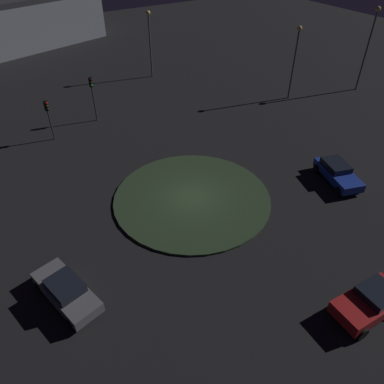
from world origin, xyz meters
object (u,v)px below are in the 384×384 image
(car_red, at_px, (370,302))
(streetlamp_north, at_px, (150,34))
(car_blue, at_px, (338,173))
(car_grey, at_px, (66,291))
(traffic_light_northwest, at_px, (48,112))
(streetlamp_east, at_px, (370,38))
(traffic_light_north, at_px, (92,91))
(streetlamp_northeast, at_px, (295,54))

(car_red, distance_m, streetlamp_north, 36.81)
(car_blue, distance_m, car_grey, 20.93)
(car_blue, distance_m, car_red, 11.87)
(traffic_light_northwest, height_order, streetlamp_east, streetlamp_east)
(car_grey, relative_size, traffic_light_northwest, 1.28)
(car_blue, distance_m, traffic_light_north, 23.03)
(streetlamp_east, distance_m, streetlamp_north, 24.28)
(car_red, distance_m, car_grey, 15.87)
(streetlamp_east, relative_size, streetlamp_north, 1.17)
(streetlamp_north, bearing_deg, streetlamp_east, -41.74)
(traffic_light_north, distance_m, streetlamp_northeast, 20.84)
(car_grey, xyz_separation_m, streetlamp_north, (18.99, 27.03, 4.26))
(traffic_light_northwest, bearing_deg, traffic_light_north, 84.92)
(traffic_light_north, relative_size, streetlamp_northeast, 0.58)
(car_grey, distance_m, streetlamp_east, 38.98)
(car_red, xyz_separation_m, traffic_light_northwest, (-8.77, 26.84, 1.87))
(traffic_light_north, distance_m, traffic_light_northwest, 4.90)
(traffic_light_north, bearing_deg, streetlamp_northeast, 67.86)
(streetlamp_north, xyz_separation_m, streetlamp_northeast, (9.77, -13.78, -0.17))
(traffic_light_north, distance_m, streetlamp_north, 12.84)
(traffic_light_north, xyz_separation_m, streetlamp_northeast, (19.86, -6.07, 1.73))
(traffic_light_northwest, xyz_separation_m, streetlamp_east, (32.83, -6.92, 3.04))
(streetlamp_east, height_order, streetlamp_north, streetlamp_east)
(car_red, distance_m, streetlamp_east, 31.62)
(traffic_light_northwest, bearing_deg, streetlamp_north, 98.77)
(car_blue, xyz_separation_m, car_grey, (-20.92, 0.18, -0.02))
(car_red, height_order, streetlamp_east, streetlamp_east)
(streetlamp_north, bearing_deg, streetlamp_northeast, -54.67)
(car_grey, bearing_deg, car_red, -138.80)
(car_blue, relative_size, streetlamp_north, 0.61)
(car_grey, bearing_deg, traffic_light_north, -38.76)
(traffic_light_northwest, distance_m, streetlamp_north, 17.54)
(streetlamp_north, relative_size, streetlamp_northeast, 1.00)
(car_grey, height_order, streetlamp_northeast, streetlamp_northeast)
(car_red, height_order, streetlamp_north, streetlamp_north)
(car_grey, distance_m, traffic_light_north, 21.40)
(car_red, bearing_deg, traffic_light_north, -79.14)
(car_grey, height_order, traffic_light_north, traffic_light_north)
(traffic_light_north, relative_size, traffic_light_northwest, 1.17)
(traffic_light_northwest, relative_size, streetlamp_east, 0.42)
(streetlamp_north, bearing_deg, car_grey, -125.09)
(traffic_light_northwest, bearing_deg, streetlamp_east, 54.76)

